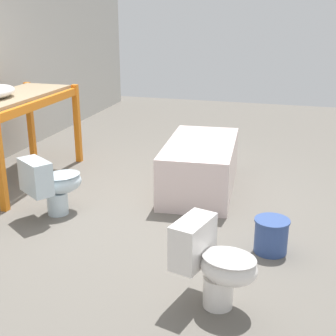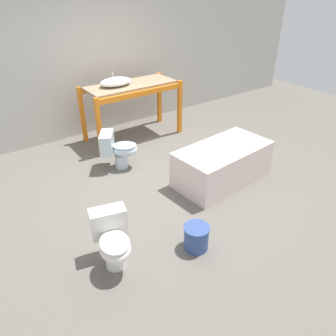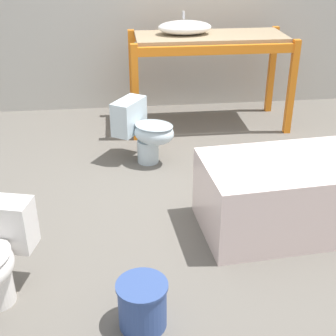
# 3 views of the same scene
# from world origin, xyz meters

# --- Properties ---
(ground_plane) EXTENTS (12.00, 12.00, 0.00)m
(ground_plane) POSITION_xyz_m (0.00, 0.00, 0.00)
(ground_plane) COLOR #666059
(warehouse_wall_rear) EXTENTS (10.80, 0.08, 3.20)m
(warehouse_wall_rear) POSITION_xyz_m (0.00, 2.27, 1.60)
(warehouse_wall_rear) COLOR beige
(warehouse_wall_rear) RESTS_ON ground_plane
(shelving_rack) EXTENTS (1.73, 0.76, 1.02)m
(shelving_rack) POSITION_xyz_m (0.51, 1.56, 0.85)
(shelving_rack) COLOR orange
(shelving_rack) RESTS_ON ground_plane
(sink_basin) EXTENTS (0.57, 0.35, 0.22)m
(sink_basin) POSITION_xyz_m (0.24, 1.60, 1.09)
(sink_basin) COLOR white
(sink_basin) RESTS_ON shelving_rack
(bathtub_main) EXTENTS (1.48, 0.84, 0.55)m
(bathtub_main) POSITION_xyz_m (0.79, -0.55, 0.32)
(bathtub_main) COLOR silver
(bathtub_main) RESTS_ON ground_plane
(toilet_near) EXTENTS (0.47, 0.63, 0.60)m
(toilet_near) POSITION_xyz_m (-1.28, -1.10, 0.33)
(toilet_near) COLOR white
(toilet_near) RESTS_ON ground_plane
(toilet_far) EXTENTS (0.65, 0.59, 0.60)m
(toilet_far) POSITION_xyz_m (-0.27, 0.68, 0.33)
(toilet_far) COLOR silver
(toilet_far) RESTS_ON ground_plane
(bucket_white) EXTENTS (0.29, 0.29, 0.29)m
(bucket_white) POSITION_xyz_m (-0.43, -1.42, 0.15)
(bucket_white) COLOR #334C8C
(bucket_white) RESTS_ON ground_plane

